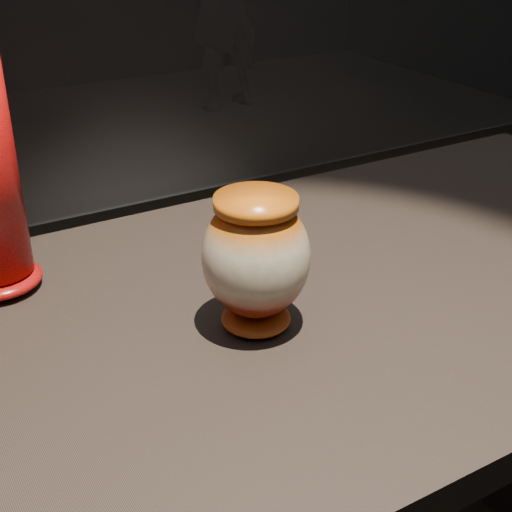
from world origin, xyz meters
The scene contains 2 objects.
display_plinth centered at (0.00, 0.00, 0.63)m, with size 2.00×0.80×0.90m.
main_vase centered at (0.02, -0.04, 1.01)m, with size 0.18×0.18×0.20m.
Camera 1 is at (-0.40, -0.77, 1.45)m, focal length 50.00 mm.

